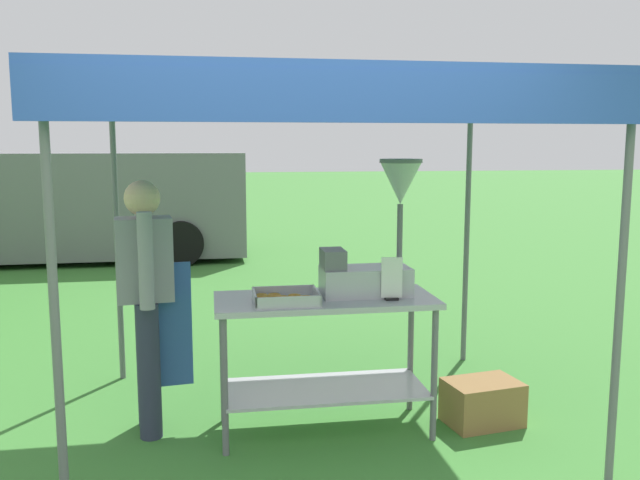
{
  "coord_description": "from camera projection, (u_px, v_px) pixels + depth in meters",
  "views": [
    {
      "loc": [
        -0.45,
        -2.88,
        1.83
      ],
      "look_at": [
        0.25,
        1.37,
        1.21
      ],
      "focal_mm": 37.71,
      "sensor_mm": 36.0,
      "label": 1
    }
  ],
  "objects": [
    {
      "name": "donut_cart",
      "position": [
        325.0,
        333.0,
        4.24
      ],
      "size": [
        1.38,
        0.59,
        0.88
      ],
      "color": "#B7B7BC",
      "rests_on": "ground"
    },
    {
      "name": "van_grey",
      "position": [
        80.0,
        204.0,
        10.7
      ],
      "size": [
        5.21,
        2.15,
        1.69
      ],
      "color": "slate",
      "rests_on": "ground"
    },
    {
      "name": "menu_sign",
      "position": [
        392.0,
        282.0,
        4.12
      ],
      "size": [
        0.13,
        0.05,
        0.27
      ],
      "color": "black",
      "rests_on": "donut_cart"
    },
    {
      "name": "supply_crate",
      "position": [
        482.0,
        402.0,
        4.41
      ],
      "size": [
        0.52,
        0.4,
        0.29
      ],
      "color": "olive",
      "rests_on": "ground"
    },
    {
      "name": "donut_tray",
      "position": [
        284.0,
        299.0,
        4.06
      ],
      "size": [
        0.4,
        0.32,
        0.07
      ],
      "color": "#B7B7BC",
      "rests_on": "donut_cart"
    },
    {
      "name": "stall_canopy",
      "position": [
        323.0,
        95.0,
        4.12
      ],
      "size": [
        3.02,
        2.34,
        2.2
      ],
      "color": "slate",
      "rests_on": "ground"
    },
    {
      "name": "ground_plane",
      "position": [
        246.0,
        281.0,
        9.01
      ],
      "size": [
        70.0,
        70.0,
        0.0
      ],
      "primitive_type": "plane",
      "color": "#3D7F33"
    },
    {
      "name": "donut_fryer",
      "position": [
        376.0,
        243.0,
        4.23
      ],
      "size": [
        0.63,
        0.28,
        0.86
      ],
      "color": "#B7B7BC",
      "rests_on": "donut_cart"
    },
    {
      "name": "vendor",
      "position": [
        147.0,
        293.0,
        4.2
      ],
      "size": [
        0.46,
        0.54,
        1.61
      ],
      "color": "#2D3347",
      "rests_on": "ground"
    }
  ]
}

